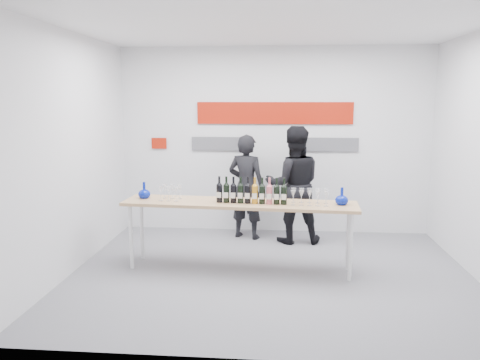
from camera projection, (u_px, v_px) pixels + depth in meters
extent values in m
plane|color=slate|center=(271.00, 273.00, 5.89)|extent=(5.00, 5.00, 0.00)
cube|color=silver|center=(274.00, 141.00, 7.60)|extent=(5.00, 0.04, 3.00)
cube|color=#A31707|center=(274.00, 113.00, 7.49)|extent=(2.50, 0.02, 0.35)
cube|color=#59595E|center=(219.00, 144.00, 7.65)|extent=(0.90, 0.02, 0.22)
cube|color=#59595E|center=(330.00, 145.00, 7.50)|extent=(0.90, 0.02, 0.22)
cube|color=#A31707|center=(159.00, 143.00, 7.73)|extent=(0.25, 0.02, 0.18)
cube|color=tan|center=(239.00, 203.00, 5.90)|extent=(2.99, 0.79, 0.04)
cylinder|color=silver|center=(131.00, 237.00, 5.99)|extent=(0.05, 0.05, 0.85)
cylinder|color=silver|center=(351.00, 247.00, 5.58)|extent=(0.05, 0.05, 0.85)
cylinder|color=silver|center=(142.00, 229.00, 6.38)|extent=(0.05, 0.05, 0.85)
cylinder|color=silver|center=(348.00, 238.00, 5.96)|extent=(0.05, 0.05, 0.85)
imported|color=black|center=(246.00, 187.00, 7.30)|extent=(0.69, 0.56, 1.64)
imported|color=black|center=(293.00, 185.00, 7.08)|extent=(0.93, 0.75, 1.78)
cylinder|color=black|center=(288.00, 242.00, 7.15)|extent=(0.19, 0.19, 0.02)
cylinder|color=black|center=(289.00, 193.00, 7.02)|extent=(0.02, 0.02, 1.56)
sphere|color=black|center=(290.00, 140.00, 6.85)|extent=(0.05, 0.05, 0.05)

